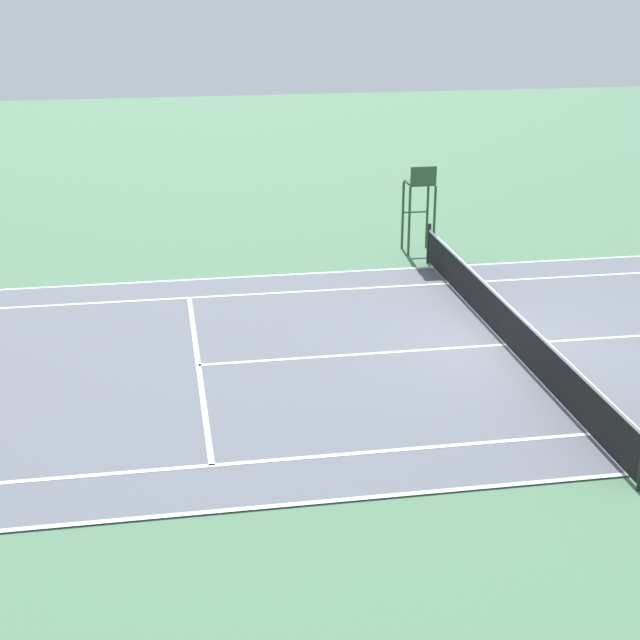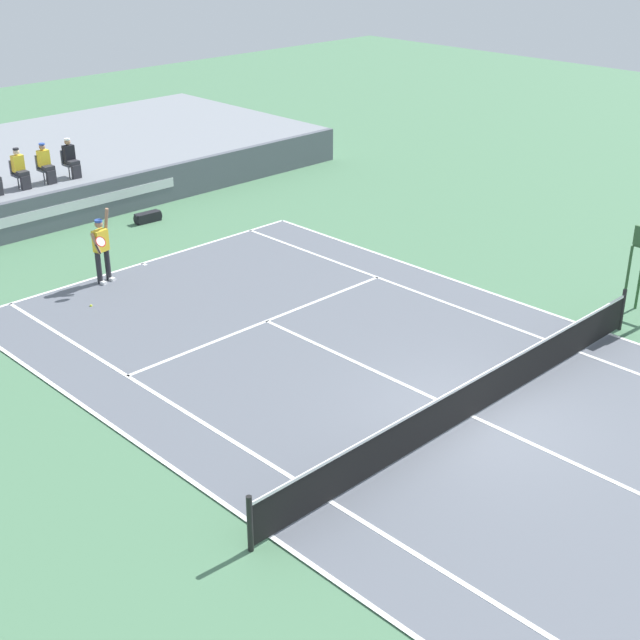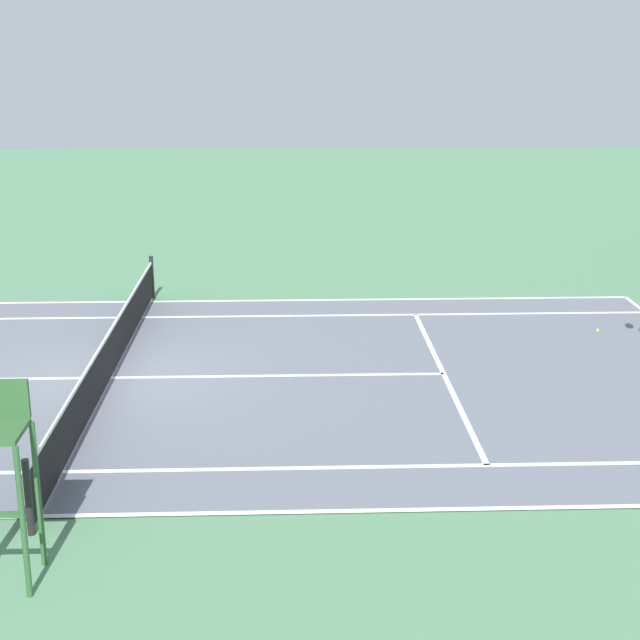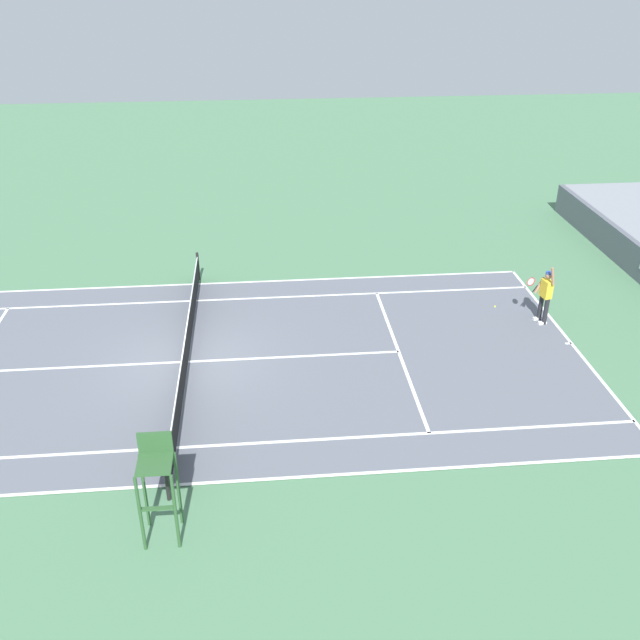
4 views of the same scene
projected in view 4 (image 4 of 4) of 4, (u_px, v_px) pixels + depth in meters
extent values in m
plane|color=#4C7A56|center=(188.00, 362.00, 21.24)|extent=(80.00, 80.00, 0.00)
cube|color=slate|center=(188.00, 362.00, 21.24)|extent=(10.98, 23.78, 0.02)
cube|color=white|center=(571.00, 343.00, 22.20)|extent=(10.98, 0.10, 0.01)
cube|color=white|center=(199.00, 284.00, 26.05)|extent=(0.10, 23.78, 0.01)
cube|color=white|center=(171.00, 485.00, 16.41)|extent=(0.10, 23.78, 0.01)
cube|color=white|center=(196.00, 301.00, 24.84)|extent=(0.10, 23.78, 0.01)
cube|color=white|center=(176.00, 448.00, 17.62)|extent=(0.10, 23.78, 0.01)
cube|color=white|center=(399.00, 352.00, 21.75)|extent=(8.22, 0.10, 0.01)
cube|color=white|center=(188.00, 362.00, 21.23)|extent=(0.10, 12.80, 0.01)
cube|color=white|center=(568.00, 343.00, 22.20)|extent=(0.10, 0.20, 0.01)
cylinder|color=black|center=(198.00, 266.00, 26.21)|extent=(0.10, 0.10, 1.07)
cylinder|color=black|center=(167.00, 481.00, 15.77)|extent=(0.10, 0.10, 1.07)
cube|color=black|center=(187.00, 349.00, 21.01)|extent=(11.78, 0.02, 0.84)
cube|color=white|center=(185.00, 336.00, 20.82)|extent=(11.78, 0.03, 0.06)
cylinder|color=#232328|center=(546.00, 312.00, 23.15)|extent=(0.15, 0.15, 0.92)
cylinder|color=#232328|center=(540.00, 307.00, 23.42)|extent=(0.15, 0.15, 0.92)
cube|color=white|center=(542.00, 323.00, 23.33)|extent=(0.17, 0.30, 0.10)
cube|color=white|center=(537.00, 319.00, 23.60)|extent=(0.17, 0.30, 0.10)
cube|color=yellow|center=(546.00, 289.00, 22.93)|extent=(0.44, 0.31, 0.60)
sphere|color=#A37556|center=(549.00, 275.00, 22.71)|extent=(0.22, 0.22, 0.22)
cylinder|color=#2D4CA8|center=(549.00, 273.00, 22.66)|extent=(0.21, 0.21, 0.06)
cylinder|color=#A37556|center=(553.00, 276.00, 22.44)|extent=(0.13, 0.23, 0.61)
cylinder|color=#A37556|center=(540.00, 285.00, 23.11)|extent=(0.15, 0.34, 0.56)
cylinder|color=black|center=(535.00, 289.00, 23.18)|extent=(0.07, 0.19, 0.25)
torus|color=red|center=(531.00, 282.00, 23.04)|extent=(0.33, 0.25, 0.26)
cylinder|color=silver|center=(531.00, 282.00, 23.04)|extent=(0.30, 0.21, 0.22)
sphere|color=#D1E533|center=(495.00, 307.00, 24.42)|extent=(0.07, 0.07, 0.07)
cylinder|color=#2D562D|center=(176.00, 512.00, 14.33)|extent=(0.07, 0.07, 1.90)
cylinder|color=#2D562D|center=(140.00, 514.00, 14.27)|extent=(0.07, 0.07, 1.90)
cylinder|color=#2D562D|center=(178.00, 489.00, 14.94)|extent=(0.07, 0.07, 1.90)
cylinder|color=#2D562D|center=(145.00, 491.00, 14.89)|extent=(0.07, 0.07, 1.90)
cube|color=#2D562D|center=(155.00, 464.00, 14.15)|extent=(0.70, 0.70, 0.06)
cube|color=#2D562D|center=(155.00, 442.00, 14.33)|extent=(0.06, 0.70, 0.48)
cube|color=#2D562D|center=(158.00, 508.00, 14.29)|extent=(0.10, 0.70, 0.04)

